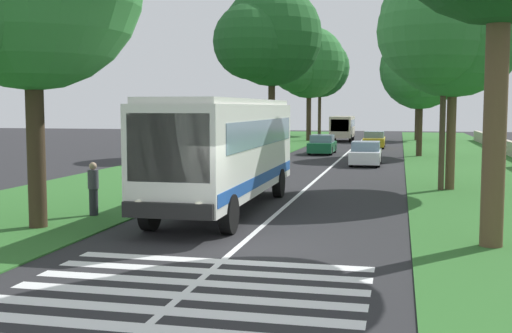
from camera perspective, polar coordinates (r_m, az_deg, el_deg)
name	(u,v)px	position (r m, az deg, el deg)	size (l,w,h in m)	color
ground	(237,248)	(15.92, -1.73, -7.28)	(160.00, 160.00, 0.00)	#262628
grass_verge_left	(152,176)	(32.56, -9.19, -0.85)	(120.00, 8.00, 0.04)	#2D6628
grass_verge_right	(498,185)	(30.56, 20.71, -1.52)	(120.00, 8.00, 0.04)	#2D6628
centre_line	(315,180)	(30.50, 5.27, -1.24)	(110.00, 0.16, 0.01)	silver
coach_bus	(226,147)	(21.47, -2.68, 1.76)	(11.16, 2.62, 3.73)	silver
zebra_crossing	(182,296)	(12.13, -6.61, -11.32)	(5.85, 6.80, 0.01)	silver
trailing_car_0	(366,154)	(38.99, 9.73, 1.10)	(4.30, 1.78, 1.43)	silver
trailing_car_1	(322,145)	(47.90, 5.91, 1.92)	(4.30, 1.78, 1.43)	#145933
trailing_car_2	(374,140)	(55.53, 10.45, 2.32)	(4.30, 1.78, 1.43)	gold
trailing_minibus_0	(342,126)	(66.12, 7.69, 3.58)	(6.00, 2.14, 2.53)	#BFB299
roadside_tree_left_0	(269,39)	(47.34, 1.12, 11.23)	(9.33, 7.44, 12.22)	#3D2D1E
roadside_tree_left_1	(318,69)	(78.64, 5.56, 8.59)	(8.49, 7.13, 11.73)	#3D2D1E
roadside_tree_left_2	(307,64)	(65.99, 4.51, 9.04)	(8.56, 7.27, 11.58)	#3D2D1E
roadside_tree_right_0	(449,28)	(28.13, 16.78, 11.68)	(7.74, 6.11, 9.91)	brown
roadside_tree_right_1	(416,84)	(68.77, 14.05, 7.12)	(6.69, 5.54, 8.74)	#3D2D1E
roadside_tree_right_3	(419,71)	(46.72, 14.28, 8.21)	(6.92, 5.66, 8.94)	#3D2D1E
utility_pole	(443,89)	(27.55, 16.31, 6.66)	(0.24, 1.40, 8.08)	#473828
pedestrian	(93,188)	(20.98, -14.25, -1.88)	(0.34, 0.34, 1.69)	#26262D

